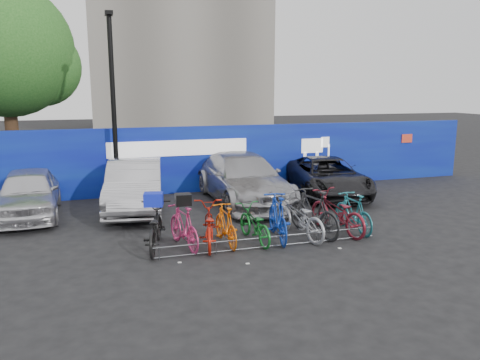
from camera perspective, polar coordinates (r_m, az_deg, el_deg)
name	(u,v)px	position (r m, az deg, el deg)	size (l,w,h in m)	color
ground	(261,241)	(11.79, 2.55, -7.38)	(100.00, 100.00, 0.00)	black
hoarding	(206,159)	(17.14, -4.13, 2.59)	(22.00, 0.18, 2.40)	#0A0A8E
tree	(11,53)	(20.84, -26.10, 13.69)	(5.40, 5.20, 7.80)	#382314
lamppost	(113,103)	(15.94, -15.18, 9.06)	(0.25, 0.50, 6.11)	black
bike_rack	(269,242)	(11.21, 3.59, -7.52)	(5.60, 0.03, 0.30)	#595B60
car_0	(29,193)	(15.12, -24.37, -1.43)	(1.68, 4.18, 1.43)	silver
car_1	(135,185)	(14.91, -12.71, -0.66)	(1.62, 4.64, 1.53)	#ADACB1
car_2	(243,178)	(15.55, 0.37, 0.20)	(2.22, 5.47, 1.59)	#9C9BA0
car_3	(327,176)	(16.87, 10.55, 0.43)	(2.19, 4.76, 1.32)	black
bike_0	(155,228)	(11.19, -10.38, -5.74)	(0.70, 2.01, 1.06)	black
bike_1	(184,226)	(11.21, -6.87, -5.63)	(0.49, 1.74, 1.05)	#CA2F6A
bike_2	(208,225)	(11.27, -3.87, -5.53)	(0.68, 1.96, 1.03)	#AE190B
bike_3	(226,225)	(11.35, -1.76, -5.49)	(0.47, 1.65, 0.99)	orange
bike_4	(254,224)	(11.54, 1.73, -5.39)	(0.61, 1.75, 0.92)	#116720
bike_5	(278,217)	(11.70, 4.62, -4.56)	(0.55, 1.95, 1.17)	#0E31A3
bike_6	(298,217)	(11.95, 7.11, -4.50)	(0.71, 2.05, 1.08)	#94969B
bike_7	(314,212)	(12.17, 8.96, -3.91)	(0.57, 2.04, 1.22)	#232426
bike_8	(337,212)	(12.50, 11.71, -3.90)	(0.73, 2.09, 1.10)	maroon
bike_9	(353,212)	(12.70, 13.64, -3.86)	(0.49, 1.75, 1.05)	#1C6D77
cargo_crate	(153,199)	(11.01, -10.50, -2.34)	(0.43, 0.33, 0.31)	#1121BE
cargo_topcase	(183,199)	(11.04, -6.95, -2.37)	(0.36, 0.32, 0.27)	black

